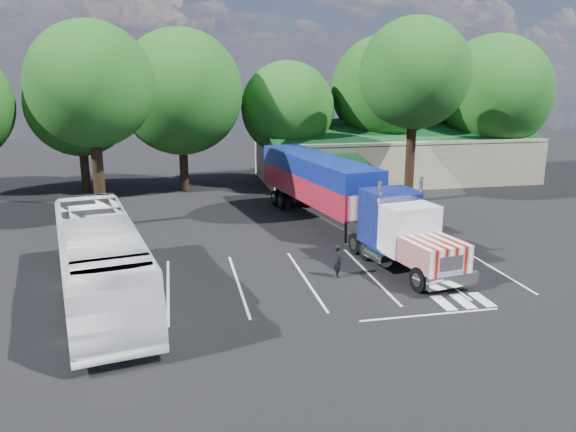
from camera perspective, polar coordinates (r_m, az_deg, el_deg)
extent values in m
plane|color=black|center=(32.39, -0.70, -2.74)|extent=(120.00, 120.00, 0.00)
cube|color=tan|center=(52.87, 10.56, 5.91)|extent=(24.00, 11.00, 4.00)
cube|color=#134220|center=(50.37, 11.73, 8.31)|extent=(24.20, 6.25, 2.10)
cube|color=#134220|center=(54.79, 9.73, 8.86)|extent=(24.20, 6.25, 2.10)
cube|color=tan|center=(45.06, 3.79, 3.92)|extent=(5.00, 2.50, 2.80)
cube|color=#134220|center=(43.58, 4.28, 5.56)|extent=(5.40, 3.19, 0.80)
cylinder|color=black|center=(49.29, -19.94, 4.69)|extent=(0.70, 0.70, 4.00)
sphere|color=#174C15|center=(48.77, -20.46, 10.66)|extent=(8.40, 8.40, 8.40)
cylinder|color=black|center=(47.18, -10.54, 5.10)|extent=(0.70, 0.70, 4.30)
sphere|color=#174C15|center=(46.63, -10.87, 12.27)|extent=(10.00, 10.00, 10.00)
cylinder|color=black|center=(49.51, -0.05, 5.36)|extent=(0.70, 0.70, 3.60)
sphere|color=#174C15|center=(49.00, -0.06, 10.91)|extent=(8.00, 8.00, 8.00)
cylinder|color=black|center=(52.47, 9.56, 6.16)|extent=(0.70, 0.70, 4.50)
sphere|color=#174C15|center=(51.98, 9.83, 12.56)|extent=(9.60, 9.60, 9.60)
cylinder|color=black|center=(55.86, 19.66, 5.71)|extent=(0.70, 0.70, 3.90)
sphere|color=#174C15|center=(55.38, 20.17, 11.69)|extent=(10.40, 10.40, 10.40)
cylinder|color=black|center=(37.25, -18.66, 3.51)|extent=(0.70, 0.70, 6.00)
sphere|color=#174C15|center=(36.69, -19.40, 12.51)|extent=(7.60, 7.60, 7.60)
cylinder|color=black|center=(43.07, 12.30, 5.64)|extent=(0.70, 0.70, 6.50)
sphere|color=#174C15|center=(42.62, 12.75, 13.97)|extent=(8.00, 8.00, 8.00)
cube|color=black|center=(28.68, 11.64, -3.70)|extent=(2.28, 7.31, 0.26)
cube|color=white|center=(25.76, 16.36, -6.33)|extent=(2.59, 0.71, 0.57)
cube|color=white|center=(25.71, 16.18, -4.89)|extent=(1.24, 0.34, 0.93)
cube|color=white|center=(26.53, 14.65, -3.71)|extent=(2.77, 2.86, 1.19)
cube|color=silver|center=(27.97, 12.24, -1.32)|extent=(2.83, 2.08, 2.38)
cube|color=black|center=(27.30, 13.08, -0.62)|extent=(2.36, 0.50, 1.03)
cube|color=white|center=(28.36, 11.40, 1.74)|extent=(2.67, 0.57, 0.26)
cube|color=#0C1254|center=(29.42, 10.25, -0.03)|extent=(2.91, 2.49, 2.79)
cylinder|color=white|center=(27.96, 9.22, 0.03)|extent=(0.22, 0.22, 3.52)
cylinder|color=white|center=(29.23, 13.22, 0.45)|extent=(0.22, 0.22, 3.52)
cylinder|color=white|center=(28.04, 9.13, -4.00)|extent=(0.96, 1.75, 0.68)
cylinder|color=white|center=(29.53, 13.80, -3.30)|extent=(0.96, 1.75, 0.68)
cube|color=silver|center=(37.17, 2.92, 3.00)|extent=(4.96, 13.50, 1.55)
cube|color=navy|center=(36.92, 2.95, 5.12)|extent=(4.96, 13.50, 1.24)
cube|color=black|center=(41.34, 0.39, 2.27)|extent=(1.85, 3.78, 0.36)
cube|color=black|center=(32.33, 5.85, -1.51)|extent=(0.14, 0.14, 1.45)
cube|color=black|center=(33.01, 8.08, -1.25)|extent=(0.14, 0.14, 1.45)
cube|color=white|center=(43.59, -0.79, 2.34)|extent=(2.47, 0.56, 0.12)
cylinder|color=black|center=(25.83, 13.24, -6.30)|extent=(0.55, 1.18, 1.14)
cylinder|color=black|center=(27.08, 17.03, -5.59)|extent=(0.55, 1.18, 1.14)
cylinder|color=black|center=(29.61, 8.00, -3.38)|extent=(0.55, 1.18, 1.14)
cylinder|color=black|center=(30.71, 11.53, -2.89)|extent=(0.55, 1.18, 1.14)
cylinder|color=black|center=(30.56, 6.94, -2.79)|extent=(0.55, 1.18, 1.14)
cylinder|color=black|center=(31.62, 10.40, -2.33)|extent=(0.55, 1.18, 1.14)
cylinder|color=black|center=(40.27, -0.60, 1.49)|extent=(0.55, 1.18, 1.14)
cylinder|color=black|center=(41.08, 2.23, 1.74)|extent=(0.55, 1.18, 1.14)
cylinder|color=black|center=(41.40, -1.22, 1.84)|extent=(0.55, 1.18, 1.14)
cylinder|color=black|center=(42.19, 1.54, 2.08)|extent=(0.55, 1.18, 1.14)
imported|color=black|center=(26.97, 5.11, -4.55)|extent=(0.41, 0.60, 1.61)
imported|color=black|center=(40.20, -0.38, 1.27)|extent=(0.94, 1.72, 0.86)
imported|color=white|center=(25.08, -18.58, -4.26)|extent=(5.60, 13.49, 3.66)
imported|color=#ADB0B5|center=(46.42, 2.07, 3.36)|extent=(4.41, 2.29, 1.38)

